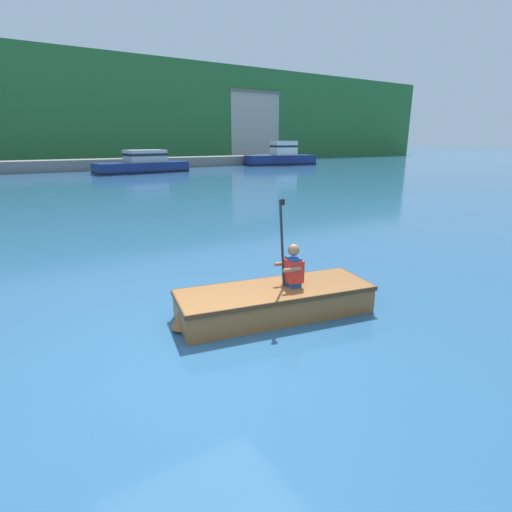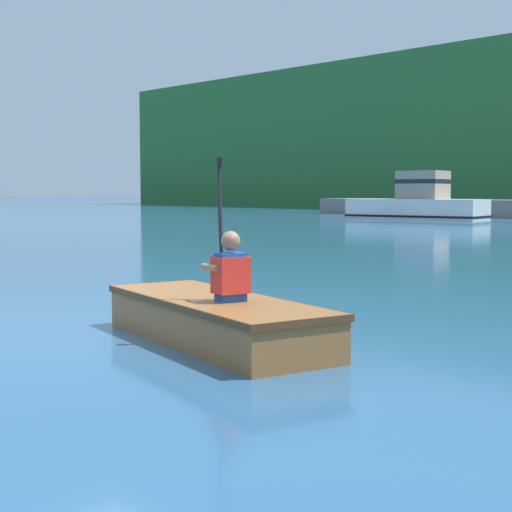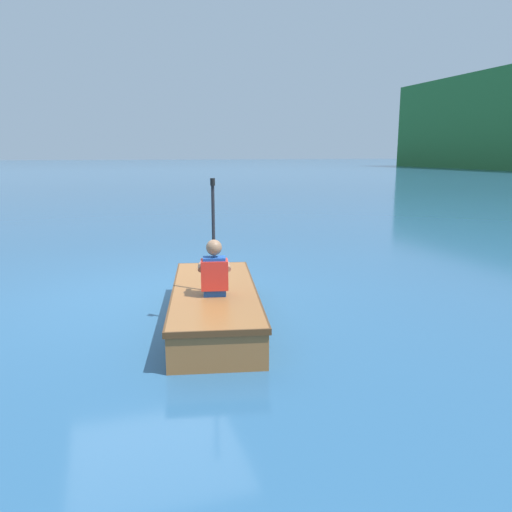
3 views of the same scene
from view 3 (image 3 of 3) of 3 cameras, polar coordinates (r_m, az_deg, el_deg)
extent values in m
plane|color=#28567F|center=(7.11, -12.02, -4.31)|extent=(300.00, 300.00, 0.00)
cube|color=#935B2D|center=(5.79, -4.75, -5.68)|extent=(2.87, 1.45, 0.41)
cube|color=#513219|center=(5.74, -4.78, -4.02)|extent=(2.92, 1.49, 0.06)
cube|color=#513219|center=(5.74, -4.78, -4.12)|extent=(2.46, 1.21, 0.02)
cone|color=#935B2D|center=(7.05, -4.97, -2.34)|extent=(0.38, 0.38, 0.37)
cube|color=#935B2D|center=(5.55, -4.73, -4.79)|extent=(0.33, 0.88, 0.03)
cube|color=#1E4CA5|center=(5.41, -4.77, -2.33)|extent=(0.21, 0.27, 0.43)
cube|color=red|center=(5.41, -4.77, -2.12)|extent=(0.26, 0.33, 0.32)
sphere|color=#997051|center=(5.34, -4.82, 0.98)|extent=(0.17, 0.17, 0.17)
cylinder|color=#997051|center=(5.48, -3.23, -1.21)|extent=(0.27, 0.11, 0.06)
cylinder|color=#997051|center=(5.48, -6.37, -1.27)|extent=(0.27, 0.11, 0.06)
cylinder|color=#232328|center=(5.50, -4.88, 2.42)|extent=(0.12, 0.06, 1.24)
cylinder|color=black|center=(5.44, -4.98, 8.44)|extent=(0.05, 0.05, 0.08)
camera|label=1|loc=(9.05, -38.43, 12.30)|focal=28.00mm
camera|label=2|loc=(3.39, -104.34, -12.54)|focal=55.00mm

